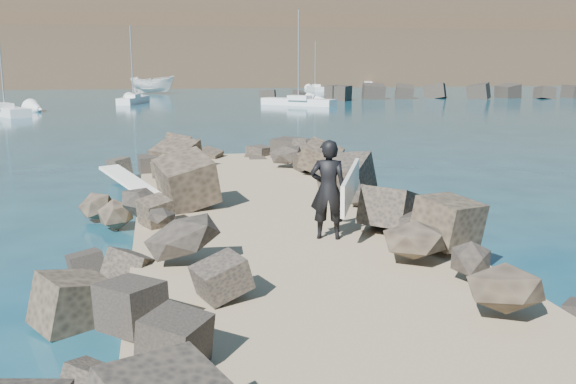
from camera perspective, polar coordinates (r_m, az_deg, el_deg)
The scene contains 14 objects.
ground at distance 13.86m, azimuth -0.83°, elevation -5.29°, with size 800.00×800.00×0.00m, color #0F384C.
jetty at distance 11.90m, azimuth 0.97°, elevation -6.61°, with size 6.00×26.00×0.60m, color #8C7759.
riprap_left at distance 12.07m, azimuth -13.20°, elevation -5.67°, with size 2.60×22.00×1.00m, color black.
riprap_right at distance 13.19m, azimuth 12.92°, elevation -4.18°, with size 2.60×22.00×1.00m, color black.
breakwater_secondary at distance 77.75m, azimuth 17.49°, elevation 8.39°, with size 52.00×4.00×1.20m, color black.
headland at distance 173.91m, azimuth -7.66°, elevation 15.27°, with size 360.00×140.00×32.00m, color #2D4919.
surfboard_resting at distance 16.16m, azimuth -13.90°, elevation 0.57°, with size 0.53×2.13×0.07m, color white.
boat_imported at distance 87.36m, azimuth -11.95°, elevation 9.32°, with size 2.29×6.08×2.35m, color silver.
surfer_with_board at distance 12.44m, azimuth 3.88°, elevation 0.26°, with size 1.38×2.24×1.95m.
sailboat_c at distance 61.78m, azimuth 0.93°, elevation 8.03°, with size 6.63×6.29×8.99m.
sailboat_f at distance 109.30m, azimuth 6.93°, elevation 9.41°, with size 3.37×5.94×7.21m.
sailboat_b at distance 66.34m, azimuth -13.58°, elevation 7.95°, with size 3.12×6.46×7.71m.
sailboat_a at distance 54.66m, azimuth -23.87°, elevation 6.63°, with size 4.92×6.98×8.61m.
sailboat_d at distance 94.12m, azimuth 2.43°, elevation 9.18°, with size 1.39×5.87×7.19m.
Camera 1 is at (-2.45, -13.05, 3.98)m, focal length 40.00 mm.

